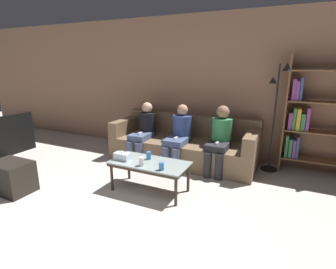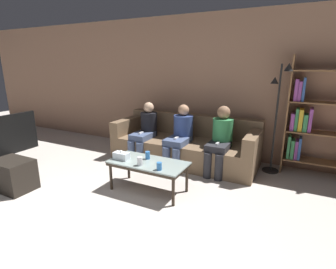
{
  "view_description": "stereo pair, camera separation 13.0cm",
  "coord_description": "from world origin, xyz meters",
  "px_view_note": "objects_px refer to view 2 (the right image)",
  "views": [
    {
      "loc": [
        1.68,
        -1.34,
        1.74
      ],
      "look_at": [
        0.0,
        2.21,
        0.66
      ],
      "focal_mm": 28.0,
      "sensor_mm": 36.0,
      "label": 1
    },
    {
      "loc": [
        1.8,
        -1.29,
        1.74
      ],
      "look_at": [
        0.0,
        2.21,
        0.66
      ],
      "focal_mm": 28.0,
      "sensor_mm": 36.0,
      "label": 2
    }
  ],
  "objects_px": {
    "cup_near_left": "(159,166)",
    "cup_near_right": "(140,161)",
    "cup_far_center": "(148,155)",
    "standing_lamp": "(278,107)",
    "seated_person_mid_right": "(221,138)",
    "tissue_box": "(121,156)",
    "coffee_table": "(148,165)",
    "bookshelf": "(310,120)",
    "seated_person_mid_left": "(180,134)",
    "seated_person_left_end": "(145,130)",
    "couch": "(185,145)"
  },
  "relations": [
    {
      "from": "cup_near_left",
      "to": "cup_near_right",
      "type": "relative_size",
      "value": 0.86
    },
    {
      "from": "cup_far_center",
      "to": "standing_lamp",
      "type": "height_order",
      "value": "standing_lamp"
    },
    {
      "from": "cup_near_left",
      "to": "standing_lamp",
      "type": "distance_m",
      "value": 2.15
    },
    {
      "from": "seated_person_mid_right",
      "to": "tissue_box",
      "type": "bearing_deg",
      "value": -131.74
    },
    {
      "from": "coffee_table",
      "to": "cup_near_left",
      "type": "xyz_separation_m",
      "value": [
        0.27,
        -0.18,
        0.09
      ]
    },
    {
      "from": "bookshelf",
      "to": "cup_near_right",
      "type": "bearing_deg",
      "value": -137.03
    },
    {
      "from": "cup_near_right",
      "to": "seated_person_mid_left",
      "type": "relative_size",
      "value": 0.11
    },
    {
      "from": "cup_near_left",
      "to": "cup_far_center",
      "type": "height_order",
      "value": "cup_far_center"
    },
    {
      "from": "coffee_table",
      "to": "bookshelf",
      "type": "distance_m",
      "value": 2.59
    },
    {
      "from": "cup_near_left",
      "to": "standing_lamp",
      "type": "height_order",
      "value": "standing_lamp"
    },
    {
      "from": "seated_person_left_end",
      "to": "tissue_box",
      "type": "bearing_deg",
      "value": -74.07
    },
    {
      "from": "cup_near_right",
      "to": "coffee_table",
      "type": "bearing_deg",
      "value": 79.96
    },
    {
      "from": "seated_person_left_end",
      "to": "cup_near_left",
      "type": "bearing_deg",
      "value": -51.86
    },
    {
      "from": "seated_person_mid_left",
      "to": "cup_far_center",
      "type": "bearing_deg",
      "value": -92.38
    },
    {
      "from": "seated_person_left_end",
      "to": "seated_person_mid_left",
      "type": "distance_m",
      "value": 0.7
    },
    {
      "from": "couch",
      "to": "cup_near_left",
      "type": "bearing_deg",
      "value": -78.97
    },
    {
      "from": "cup_near_right",
      "to": "standing_lamp",
      "type": "bearing_deg",
      "value": 48.42
    },
    {
      "from": "tissue_box",
      "to": "seated_person_left_end",
      "type": "height_order",
      "value": "seated_person_left_end"
    },
    {
      "from": "standing_lamp",
      "to": "seated_person_mid_left",
      "type": "relative_size",
      "value": 1.66
    },
    {
      "from": "cup_far_center",
      "to": "cup_near_right",
      "type": "bearing_deg",
      "value": -82.05
    },
    {
      "from": "couch",
      "to": "bookshelf",
      "type": "bearing_deg",
      "value": 9.62
    },
    {
      "from": "cup_near_right",
      "to": "tissue_box",
      "type": "xyz_separation_m",
      "value": [
        -0.36,
        0.07,
        -0.01
      ]
    },
    {
      "from": "cup_near_left",
      "to": "seated_person_mid_left",
      "type": "distance_m",
      "value": 1.31
    },
    {
      "from": "couch",
      "to": "tissue_box",
      "type": "relative_size",
      "value": 11.68
    },
    {
      "from": "bookshelf",
      "to": "standing_lamp",
      "type": "distance_m",
      "value": 0.52
    },
    {
      "from": "cup_near_left",
      "to": "tissue_box",
      "type": "bearing_deg",
      "value": 171.98
    },
    {
      "from": "seated_person_mid_left",
      "to": "coffee_table",
      "type": "bearing_deg",
      "value": -88.89
    },
    {
      "from": "standing_lamp",
      "to": "seated_person_left_end",
      "type": "relative_size",
      "value": 1.67
    },
    {
      "from": "seated_person_left_end",
      "to": "seated_person_mid_right",
      "type": "bearing_deg",
      "value": 0.94
    },
    {
      "from": "cup_near_right",
      "to": "bookshelf",
      "type": "bearing_deg",
      "value": 42.97
    },
    {
      "from": "coffee_table",
      "to": "seated_person_left_end",
      "type": "relative_size",
      "value": 1.03
    },
    {
      "from": "tissue_box",
      "to": "bookshelf",
      "type": "distance_m",
      "value": 2.93
    },
    {
      "from": "tissue_box",
      "to": "standing_lamp",
      "type": "distance_m",
      "value": 2.52
    },
    {
      "from": "cup_near_right",
      "to": "seated_person_mid_right",
      "type": "relative_size",
      "value": 0.11
    },
    {
      "from": "cup_near_left",
      "to": "bookshelf",
      "type": "distance_m",
      "value": 2.5
    },
    {
      "from": "cup_far_center",
      "to": "seated_person_left_end",
      "type": "distance_m",
      "value": 1.2
    },
    {
      "from": "couch",
      "to": "cup_far_center",
      "type": "bearing_deg",
      "value": -91.94
    },
    {
      "from": "tissue_box",
      "to": "bookshelf",
      "type": "xyz_separation_m",
      "value": [
        2.31,
        1.74,
        0.4
      ]
    },
    {
      "from": "cup_near_left",
      "to": "seated_person_left_end",
      "type": "relative_size",
      "value": 0.1
    },
    {
      "from": "coffee_table",
      "to": "seated_person_mid_left",
      "type": "relative_size",
      "value": 1.03
    },
    {
      "from": "couch",
      "to": "coffee_table",
      "type": "distance_m",
      "value": 1.33
    },
    {
      "from": "tissue_box",
      "to": "seated_person_mid_right",
      "type": "height_order",
      "value": "seated_person_mid_right"
    },
    {
      "from": "cup_near_right",
      "to": "bookshelf",
      "type": "relative_size",
      "value": 0.06
    },
    {
      "from": "cup_far_center",
      "to": "standing_lamp",
      "type": "distance_m",
      "value": 2.17
    },
    {
      "from": "cup_far_center",
      "to": "seated_person_left_end",
      "type": "relative_size",
      "value": 0.11
    },
    {
      "from": "couch",
      "to": "standing_lamp",
      "type": "bearing_deg",
      "value": 7.23
    },
    {
      "from": "seated_person_mid_right",
      "to": "bookshelf",
      "type": "bearing_deg",
      "value": 23.68
    },
    {
      "from": "cup_far_center",
      "to": "bookshelf",
      "type": "xyz_separation_m",
      "value": [
        1.99,
        1.57,
        0.4
      ]
    },
    {
      "from": "couch",
      "to": "cup_far_center",
      "type": "relative_size",
      "value": 23.22
    },
    {
      "from": "tissue_box",
      "to": "cup_near_left",
      "type": "bearing_deg",
      "value": -8.02
    }
  ]
}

